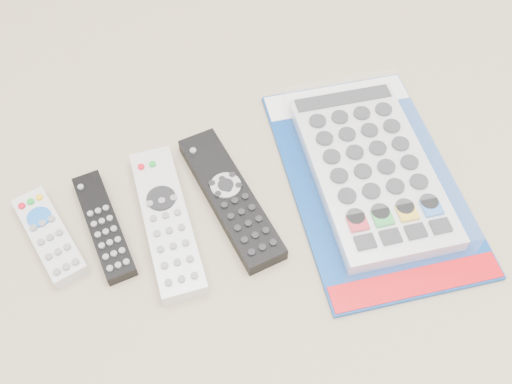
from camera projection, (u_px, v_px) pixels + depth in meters
name	position (u px, v px, depth m)	size (l,w,h in m)	color
remote_small_grey	(49.00, 236.00, 0.71)	(0.07, 0.15, 0.02)	silver
remote_slim_black	(104.00, 226.00, 0.72)	(0.04, 0.16, 0.02)	black
remote_silver_dvd	(167.00, 221.00, 0.72)	(0.08, 0.23, 0.03)	silver
remote_large_black	(230.00, 197.00, 0.74)	(0.06, 0.22, 0.02)	black
jumbo_remote_packaged	(371.00, 168.00, 0.76)	(0.28, 0.39, 0.05)	navy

